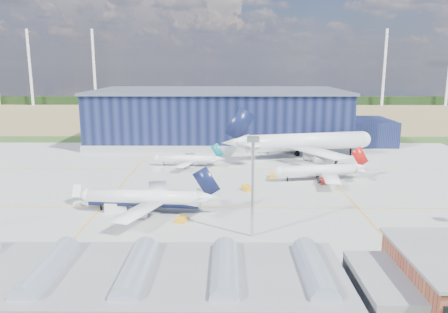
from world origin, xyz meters
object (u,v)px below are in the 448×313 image
Objects in this scene: hangar at (224,119)px; gse_van_b at (293,170)px; gse_cart_b at (157,169)px; car_b at (396,271)px; gse_van_a at (116,207)px; airliner_regional at (186,155)px; light_mast_center at (253,171)px; gse_tug_a at (247,188)px; gse_tug_b at (181,219)px; airliner_navy at (144,189)px; airliner_red at (318,165)px; airliner_widebody at (307,133)px; gse_tug_c at (272,176)px; airstair at (81,196)px.

gse_van_b is (25.29, -65.94, -10.59)m from hangar.
gse_cart_b is 0.78× the size of car_b.
car_b is at bearing -125.75° from gse_van_a.
gse_van_b is (39.53, -10.53, -3.46)m from airliner_regional.
light_mast_center is 39.80m from gse_tug_a.
gse_tug_b is 60.91m from gse_van_b.
airliner_regional is 8.61× the size of gse_tug_b.
airliner_regional is (6.18, 52.84, -1.73)m from airliner_navy.
gse_tug_b is (-41.86, -39.79, -4.77)m from airliner_red.
airliner_navy is 0.58× the size of airliner_widebody.
airliner_regional is (-46.23, 20.47, -0.98)m from airliner_red.
airliner_navy is 8.97m from gse_van_a.
light_mast_center is at bearing -96.06° from gse_tug_c.
gse_van_b reaches higher than gse_tug_b.
airliner_widebody reaches higher than airliner_navy.
gse_van_a is at bearing -177.36° from gse_van_b.
gse_tug_b is at bearing 52.48° from car_b.
gse_tug_c is (37.52, 35.80, -5.54)m from airliner_navy.
gse_van_a is (-27.91, -108.10, -10.34)m from hangar.
airliner_navy reaches higher than gse_van_a.
gse_van_b is (-6.70, 9.95, -4.44)m from airliner_red.
gse_tug_c is at bearing -22.46° from airliner_red.
hangar is 52.60m from airliner_widebody.
airliner_red is (52.41, 32.36, -0.75)m from airliner_navy.
gse_cart_b is at bearing -22.48° from airliner_red.
gse_tug_c is at bearing -130.77° from airliner_widebody.
gse_van_a is at bearing 154.55° from light_mast_center.
gse_van_a is (-35.65, -20.30, 0.51)m from gse_tug_a.
airliner_navy is 87.78m from airliner_widebody.
car_b is at bearing 152.92° from airliner_navy.
airstair is (-65.22, -34.32, 0.75)m from gse_van_b.
gse_tug_b is at bearing -117.31° from gse_tug_c.
airstair reaches higher than gse_tug_a.
airliner_red is at bearing 22.12° from airstair.
hangar reaches higher than gse_tug_b.
airliner_navy reaches higher than airstair.
hangar reaches higher than airliner_red.
light_mast_center is at bearing -86.70° from hangar.
airstair is at bearing 54.50° from car_b.
gse_van_a is 70.27m from car_b.
airliner_red is (24.80, 48.92, -9.97)m from light_mast_center.
airliner_widebody is 55.77m from gse_tug_a.
gse_tug_a is at bearing 16.72° from airliner_red.
airliner_red is 57.97m from gse_cart_b.
gse_tug_b is 0.71× the size of gse_van_b.
airliner_regional is 10.09× the size of gse_cart_b.
hangar reaches higher than airliner_regional.
car_b is (1.20, -66.92, -4.89)m from airliner_red.
airliner_widebody is at bearing 72.27° from light_mast_center.
airliner_red is 12.79m from gse_van_b.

